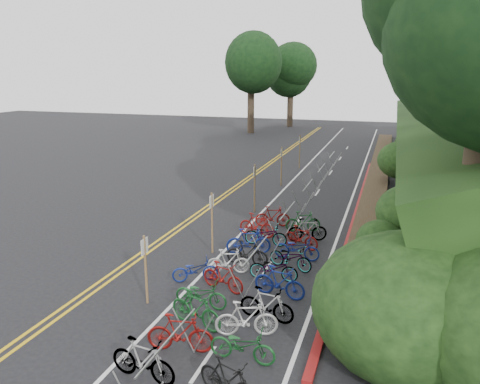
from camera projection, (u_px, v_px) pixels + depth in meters
The scene contains 10 objects.
ground at pixel (135, 308), 14.45m from camera, with size 120.00×120.00×0.00m, color black.
road_markings at pixel (250, 216), 23.55m from camera, with size 7.47×80.00×0.01m.
red_curb at pixel (356, 214), 23.77m from camera, with size 0.25×28.00×0.10m, color maroon.
tree_cluster at pixel (448, 0), 28.95m from camera, with size 32.35×53.96×18.20m.
bike_rack_front at pixel (169, 352), 10.66m from camera, with size 1.17×2.94×1.22m.
bike_racks_rest at pixel (307, 190), 25.30m from camera, with size 1.14×23.00×1.17m.
signpost_near at pixel (145, 265), 14.44m from camera, with size 0.08×0.40×2.25m.
signposts_rest at pixel (269, 173), 26.80m from camera, with size 0.08×18.40×2.50m.
bike_front at pixel (195, 270), 16.21m from camera, with size 1.60×0.56×0.84m, color navy.
bike_valet at pixel (255, 269), 16.10m from camera, with size 3.29×13.74×1.09m.
Camera 1 is at (7.16, -11.44, 7.08)m, focal length 35.00 mm.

